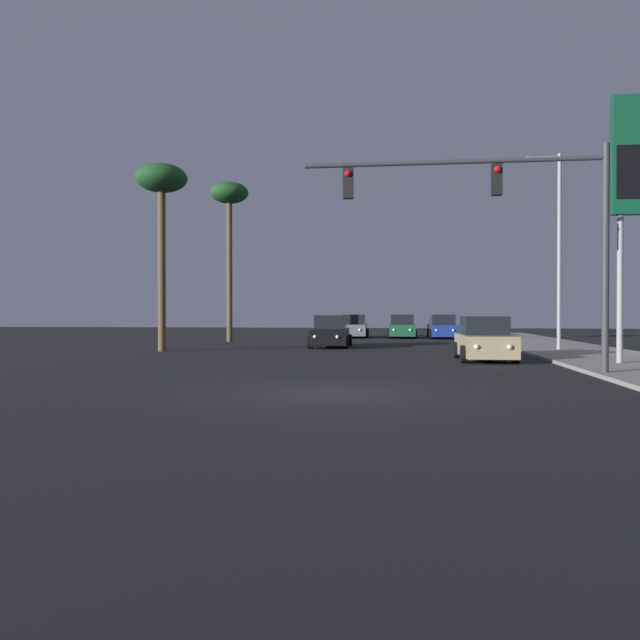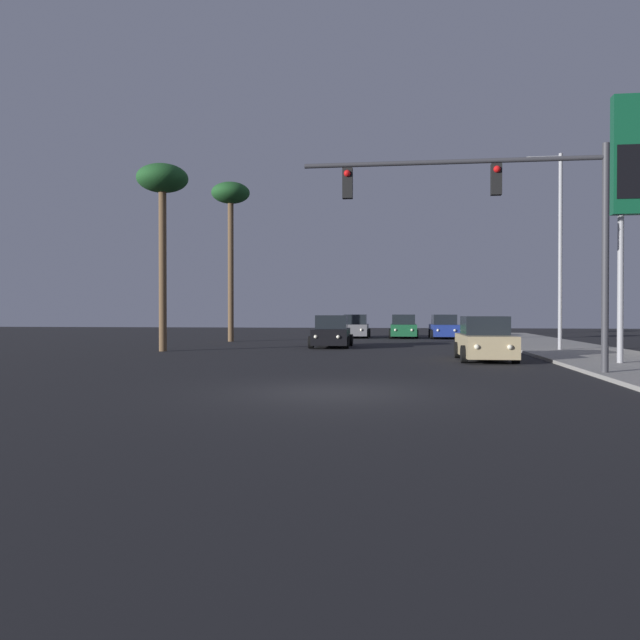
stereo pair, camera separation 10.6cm
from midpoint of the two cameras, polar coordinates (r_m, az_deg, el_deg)
The scene contains 11 objects.
ground_plane at distance 14.33m, azimuth 0.98°, elevation -6.61°, with size 120.00×120.00×0.00m, color black.
sidewalk_right at distance 25.48m, azimuth 25.37°, elevation -3.34°, with size 5.00×60.00×0.12m.
car_green at distance 45.10m, azimuth 7.43°, elevation -0.67°, with size 2.04×4.32×1.68m.
car_black at distance 32.75m, azimuth 0.89°, elevation -1.17°, with size 2.04×4.34×1.68m.
car_tan at distance 24.50m, azimuth 14.69°, elevation -1.81°, with size 2.04×4.33×1.68m.
car_grey at distance 45.26m, azimuth 3.05°, elevation -0.66°, with size 2.04×4.33×1.68m.
car_blue at distance 44.82m, azimuth 11.07°, elevation -0.68°, with size 2.04×4.34×1.68m.
traffic_light_mast at distance 19.08m, azimuth 17.01°, elevation 9.64°, with size 8.73×0.36×6.50m.
street_lamp at distance 30.85m, azimuth 20.70°, elevation 6.78°, with size 1.74×0.24×9.00m.
palm_tree_near at distance 30.77m, azimuth -14.38°, elevation 11.56°, with size 2.40×2.40×8.79m.
palm_tree_mid at distance 40.14m, azimuth -8.37°, elevation 10.54°, with size 2.40×2.40×10.00m.
Camera 1 is at (1.45, -14.14, 1.82)m, focal length 35.00 mm.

